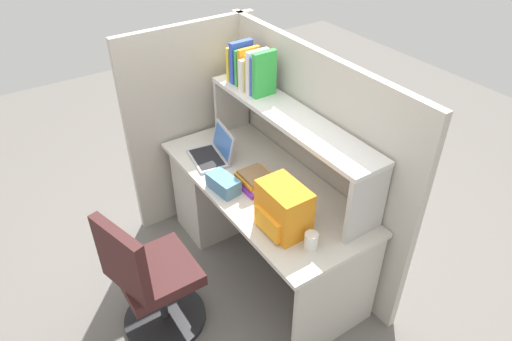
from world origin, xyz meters
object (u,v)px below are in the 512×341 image
computer_mouse (271,202)px  paper_cup (311,241)px  laptop (214,152)px  backpack (283,209)px  office_chair (151,284)px  tissue_box (223,184)px

computer_mouse → paper_cup: paper_cup is taller
laptop → computer_mouse: size_ratio=3.31×
paper_cup → laptop: bearing=-179.4°
backpack → office_chair: size_ratio=0.32×
tissue_box → laptop: bearing=152.7°
laptop → tissue_box: 0.37m
backpack → laptop: bearing=178.3°
office_chair → computer_mouse: bearing=-114.3°
backpack → tissue_box: 0.51m
laptop → paper_cup: bearing=0.6°
computer_mouse → paper_cup: 0.42m
paper_cup → office_chair: 1.00m
tissue_box → office_chair: 0.74m
backpack → tissue_box: (-0.49, -0.10, -0.09)m
backpack → office_chair: (-0.32, -0.72, -0.48)m
computer_mouse → office_chair: office_chair is taller
office_chair → backpack: bearing=-129.9°
laptop → computer_mouse: bearing=3.9°
laptop → backpack: bearing=-1.7°
computer_mouse → office_chair: (-0.12, -0.78, -0.35)m
laptop → backpack: (0.84, -0.02, 0.09)m
tissue_box → computer_mouse: bearing=23.3°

